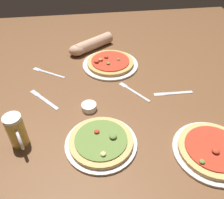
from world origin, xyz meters
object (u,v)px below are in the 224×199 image
at_px(fork_spare, 48,72).
at_px(diner_arm, 90,45).
at_px(pizza_plate_far, 110,63).
at_px(ramekin_sauce, 89,107).
at_px(knife_right, 44,99).
at_px(fork_left, 133,91).
at_px(beer_mug_dark, 17,131).
at_px(knife_spare, 173,93).
at_px(pizza_plate_side, 213,150).
at_px(pizza_plate_near, 101,142).

height_order(fork_spare, diner_arm, diner_arm).
distance_m(pizza_plate_far, ramekin_sauce, 0.41).
distance_m(knife_right, fork_spare, 0.24).
bearing_deg(knife_right, fork_left, 0.12).
xyz_separation_m(beer_mug_dark, diner_arm, (0.34, 0.76, -0.04)).
bearing_deg(ramekin_sauce, fork_spare, 122.45).
xyz_separation_m(fork_left, knife_spare, (0.20, -0.04, 0.00)).
relative_size(pizza_plate_side, diner_arm, 1.06).
relative_size(pizza_plate_side, knife_right, 1.77).
xyz_separation_m(pizza_plate_far, fork_spare, (-0.38, -0.03, -0.01)).
height_order(ramekin_sauce, fork_spare, ramekin_sauce).
bearing_deg(knife_right, pizza_plate_near, -51.35).
distance_m(pizza_plate_near, knife_right, 0.42).
bearing_deg(fork_left, knife_right, -179.88).
xyz_separation_m(pizza_plate_side, ramekin_sauce, (-0.48, 0.33, -0.00)).
relative_size(pizza_plate_near, knife_right, 1.68).
bearing_deg(diner_arm, knife_right, -119.22).
xyz_separation_m(pizza_plate_near, knife_spare, (0.41, 0.28, -0.01)).
bearing_deg(pizza_plate_near, fork_left, 57.77).
bearing_deg(ramekin_sauce, pizza_plate_far, 67.69).
bearing_deg(knife_right, knife_spare, -3.65).
xyz_separation_m(knife_right, knife_spare, (0.67, -0.04, 0.00)).
height_order(knife_spare, diner_arm, diner_arm).
bearing_deg(knife_spare, pizza_plate_near, -145.33).
distance_m(beer_mug_dark, fork_left, 0.61).
height_order(beer_mug_dark, fork_spare, beer_mug_dark).
relative_size(ramekin_sauce, fork_left, 0.40).
height_order(pizza_plate_near, fork_left, pizza_plate_near).
bearing_deg(diner_arm, pizza_plate_side, -64.34).
distance_m(pizza_plate_far, diner_arm, 0.24).
bearing_deg(knife_spare, pizza_plate_side, -85.21).
xyz_separation_m(beer_mug_dark, fork_spare, (0.08, 0.52, -0.07)).
distance_m(beer_mug_dark, ramekin_sauce, 0.35).
height_order(pizza_plate_far, knife_spare, pizza_plate_far).
bearing_deg(diner_arm, fork_spare, -138.11).
xyz_separation_m(knife_right, diner_arm, (0.27, 0.48, 0.03)).
bearing_deg(ramekin_sauce, knife_right, 155.24).
bearing_deg(fork_left, pizza_plate_far, 108.22).
xyz_separation_m(fork_left, knife_right, (-0.47, -0.00, -0.00)).
bearing_deg(fork_spare, knife_right, -91.13).
height_order(pizza_plate_near, knife_spare, pizza_plate_near).
xyz_separation_m(knife_right, fork_spare, (0.00, 0.24, 0.00)).
bearing_deg(pizza_plate_side, knife_right, 148.55).
bearing_deg(pizza_plate_near, beer_mug_dark, 171.05).
bearing_deg(pizza_plate_far, ramekin_sauce, -112.31).
relative_size(pizza_plate_near, fork_spare, 1.55).
xyz_separation_m(pizza_plate_side, beer_mug_dark, (-0.78, 0.16, 0.06)).
bearing_deg(knife_right, fork_spare, 88.87).
xyz_separation_m(pizza_plate_near, knife_right, (-0.26, 0.33, -0.01)).
relative_size(knife_right, fork_spare, 0.93).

